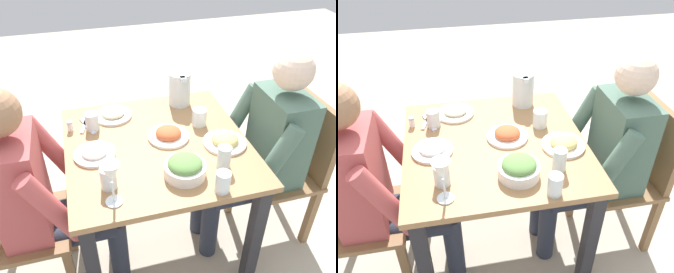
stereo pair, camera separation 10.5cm
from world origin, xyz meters
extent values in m
plane|color=#B7AD99|center=(0.00, 0.00, 0.00)|extent=(8.00, 8.00, 0.00)
cube|color=#997047|center=(0.00, 0.00, 0.72)|extent=(0.87, 0.87, 0.03)
cube|color=#232328|center=(-0.38, -0.38, 0.35)|extent=(0.06, 0.06, 0.70)
cube|color=#232328|center=(0.38, -0.38, 0.35)|extent=(0.06, 0.06, 0.70)
cube|color=#232328|center=(0.38, 0.38, 0.35)|extent=(0.06, 0.06, 0.70)
cube|color=olive|center=(-0.23, -0.83, 0.21)|extent=(0.04, 0.04, 0.42)
cube|color=olive|center=(0.11, -0.83, 0.21)|extent=(0.04, 0.04, 0.42)
cube|color=olive|center=(-0.23, -0.49, 0.21)|extent=(0.04, 0.04, 0.42)
cube|color=olive|center=(0.11, -0.49, 0.21)|extent=(0.04, 0.04, 0.42)
cube|color=olive|center=(-0.06, -0.66, 0.43)|extent=(0.40, 0.40, 0.03)
cube|color=olive|center=(-0.06, -0.84, 0.65)|extent=(0.38, 0.04, 0.42)
cube|color=olive|center=(0.08, 0.83, 0.21)|extent=(0.04, 0.04, 0.42)
cube|color=olive|center=(0.08, 0.49, 0.21)|extent=(0.04, 0.04, 0.42)
cube|color=olive|center=(-0.09, 0.66, 0.43)|extent=(0.40, 0.40, 0.03)
cube|color=#4C6B5B|center=(-0.06, -0.63, 0.69)|extent=(0.32, 0.20, 0.50)
sphere|color=beige|center=(-0.06, -0.63, 1.06)|extent=(0.19, 0.19, 0.19)
cylinder|color=#2D3342|center=(-0.14, -0.44, 0.41)|extent=(0.11, 0.38, 0.11)
cylinder|color=#2D3342|center=(-0.14, -0.25, 0.22)|extent=(0.10, 0.10, 0.44)
cylinder|color=#4C6B5B|center=(-0.26, -0.49, 0.72)|extent=(0.08, 0.23, 0.37)
cylinder|color=#2D3342|center=(0.03, -0.44, 0.41)|extent=(0.11, 0.38, 0.11)
cylinder|color=#2D3342|center=(0.03, -0.25, 0.22)|extent=(0.10, 0.10, 0.44)
cylinder|color=#4C6B5B|center=(0.14, -0.49, 0.72)|extent=(0.08, 0.23, 0.37)
cube|color=#B24C4C|center=(-0.09, 0.63, 0.69)|extent=(0.32, 0.20, 0.50)
cylinder|color=#2D3342|center=(-0.01, 0.44, 0.41)|extent=(0.11, 0.38, 0.11)
cylinder|color=#2D3342|center=(-0.01, 0.25, 0.22)|extent=(0.10, 0.10, 0.44)
cylinder|color=#B24C4C|center=(0.11, 0.49, 0.72)|extent=(0.08, 0.23, 0.37)
cylinder|color=#2D3342|center=(-0.18, 0.44, 0.41)|extent=(0.11, 0.38, 0.11)
cylinder|color=#2D3342|center=(-0.18, 0.25, 0.22)|extent=(0.10, 0.10, 0.44)
cylinder|color=#B24C4C|center=(-0.29, 0.49, 0.72)|extent=(0.08, 0.23, 0.37)
cylinder|color=silver|center=(0.34, -0.22, 0.83)|extent=(0.12, 0.12, 0.19)
cube|color=silver|center=(0.41, -0.22, 0.84)|extent=(0.02, 0.02, 0.11)
cube|color=silver|center=(0.28, -0.22, 0.91)|extent=(0.04, 0.03, 0.02)
cylinder|color=white|center=(-0.25, -0.06, 0.76)|extent=(0.18, 0.18, 0.05)
ellipsoid|color=#608E47|center=(-0.25, -0.06, 0.80)|extent=(0.15, 0.15, 0.06)
cylinder|color=white|center=(0.03, -0.07, 0.74)|extent=(0.21, 0.21, 0.01)
ellipsoid|color=#CC5B33|center=(0.03, -0.07, 0.76)|extent=(0.13, 0.13, 0.06)
cylinder|color=white|center=(0.30, 0.17, 0.74)|extent=(0.20, 0.20, 0.01)
ellipsoid|color=#B7AD89|center=(0.30, 0.17, 0.75)|extent=(0.12, 0.12, 0.03)
cylinder|color=white|center=(-0.01, 0.30, 0.74)|extent=(0.19, 0.19, 0.01)
ellipsoid|color=white|center=(-0.01, 0.30, 0.76)|extent=(0.12, 0.12, 0.04)
cylinder|color=white|center=(-0.09, -0.31, 0.74)|extent=(0.21, 0.21, 0.01)
ellipsoid|color=#E0C670|center=(-0.09, -0.31, 0.76)|extent=(0.13, 0.13, 0.06)
cylinder|color=silver|center=(0.10, -0.25, 0.78)|extent=(0.07, 0.07, 0.09)
cylinder|color=silver|center=(-0.24, 0.26, 0.78)|extent=(0.07, 0.07, 0.10)
cylinder|color=silver|center=(-0.25, -0.24, 0.79)|extent=(0.06, 0.06, 0.11)
cylinder|color=silver|center=(0.21, 0.29, 0.78)|extent=(0.07, 0.07, 0.09)
cylinder|color=silver|center=(-0.39, -0.18, 0.78)|extent=(0.06, 0.06, 0.10)
cylinder|color=silver|center=(-0.33, 0.26, 0.74)|extent=(0.07, 0.07, 0.01)
cylinder|color=silver|center=(-0.33, 0.26, 0.79)|extent=(0.01, 0.01, 0.10)
cone|color=silver|center=(-0.33, 0.26, 0.88)|extent=(0.08, 0.08, 0.09)
cylinder|color=white|center=(0.22, 0.40, 0.76)|extent=(0.03, 0.03, 0.04)
cylinder|color=#B2B2B7|center=(0.22, 0.40, 0.78)|extent=(0.03, 0.03, 0.01)
cube|color=silver|center=(0.24, 0.31, 0.74)|extent=(0.17, 0.08, 0.01)
cube|color=silver|center=(0.27, 0.32, 0.74)|extent=(0.18, 0.07, 0.01)
camera|label=1|loc=(-1.33, 0.31, 1.75)|focal=37.63mm
camera|label=2|loc=(-1.36, 0.21, 1.75)|focal=37.63mm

